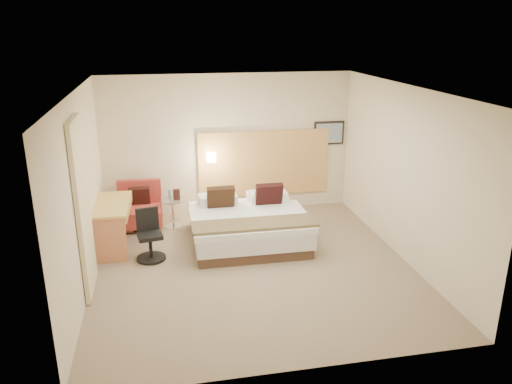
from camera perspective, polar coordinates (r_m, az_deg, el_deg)
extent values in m
cube|color=#7B6953|center=(7.81, -0.36, -8.53)|extent=(4.80, 5.00, 0.02)
cube|color=white|center=(7.00, -0.41, 11.71)|extent=(4.80, 5.00, 0.02)
cube|color=beige|center=(9.68, -3.19, 5.44)|extent=(4.80, 0.02, 2.70)
cube|color=beige|center=(5.01, 5.05, -7.52)|extent=(4.80, 0.02, 2.70)
cube|color=beige|center=(7.26, -19.43, -0.15)|extent=(0.02, 5.00, 2.70)
cube|color=beige|center=(8.07, 16.68, 1.99)|extent=(0.02, 5.00, 2.70)
cube|color=tan|center=(9.86, 0.92, 3.31)|extent=(2.60, 0.04, 1.30)
cube|color=black|center=(10.09, 8.33, 6.69)|extent=(0.62, 0.03, 0.47)
cube|color=gray|center=(10.07, 8.37, 6.67)|extent=(0.54, 0.01, 0.39)
cylinder|color=silver|center=(9.60, -5.17, 4.05)|extent=(0.02, 0.12, 0.02)
cube|color=#F3E2BD|center=(9.54, -5.13, 3.96)|extent=(0.15, 0.15, 0.15)
cube|color=beige|center=(7.05, -19.17, -1.76)|extent=(0.06, 0.90, 2.42)
cylinder|color=#81B3C7|center=(9.20, -9.81, -0.24)|extent=(0.06, 0.06, 0.19)
cube|color=#3E1D19|center=(9.12, -9.07, -0.30)|extent=(0.13, 0.05, 0.21)
cube|color=#483124|center=(8.63, -0.94, -5.08)|extent=(1.84, 1.84, 0.17)
cube|color=silver|center=(8.54, -0.95, -3.69)|extent=(1.89, 1.89, 0.28)
cube|color=white|center=(8.23, -0.64, -3.17)|extent=(1.95, 1.37, 0.09)
cube|color=white|center=(9.04, -4.53, -0.92)|extent=(0.66, 0.36, 0.17)
cube|color=white|center=(9.18, 1.07, -0.57)|extent=(0.66, 0.36, 0.17)
cube|color=silver|center=(8.78, -4.37, -0.87)|extent=(0.66, 0.36, 0.17)
cube|color=white|center=(8.92, 1.39, -0.51)|extent=(0.66, 0.36, 0.17)
cube|color=black|center=(8.59, -4.05, -0.79)|extent=(0.47, 0.26, 0.48)
cube|color=black|center=(8.72, 1.48, -0.45)|extent=(0.47, 0.26, 0.48)
cube|color=#B17124|center=(7.86, -0.16, -3.69)|extent=(1.98, 0.53, 0.05)
cube|color=tan|center=(9.18, -15.09, -4.48)|extent=(0.08, 0.08, 0.10)
cube|color=tan|center=(9.14, -11.12, -4.29)|extent=(0.08, 0.08, 0.10)
cube|color=#A8684F|center=(9.70, -14.80, -3.20)|extent=(0.08, 0.08, 0.10)
cube|color=#A1764B|center=(9.65, -11.05, -3.02)|extent=(0.08, 0.08, 0.10)
cube|color=#AC372E|center=(9.34, -13.11, -2.61)|extent=(0.81, 0.72, 0.30)
cube|color=#9F302A|center=(9.49, -13.17, 0.08)|extent=(0.80, 0.14, 0.45)
cube|color=black|center=(9.41, -13.18, -0.53)|extent=(0.38, 0.20, 0.39)
cylinder|color=white|center=(9.37, -9.38, -3.85)|extent=(0.34, 0.34, 0.02)
cylinder|color=white|center=(9.28, -9.46, -2.39)|extent=(0.04, 0.04, 0.49)
cylinder|color=silver|center=(9.19, -9.54, -0.91)|extent=(0.50, 0.50, 0.01)
cube|color=tan|center=(8.48, -16.22, -1.37)|extent=(0.62, 1.27, 0.04)
cube|color=#CA784F|center=(8.08, -16.41, -5.38)|extent=(0.52, 0.06, 0.74)
cube|color=#C7824E|center=(9.16, -15.61, -2.44)|extent=(0.52, 0.06, 0.74)
cube|color=tan|center=(8.50, -15.82, -1.89)|extent=(0.51, 1.18, 0.10)
cylinder|color=black|center=(8.17, -11.86, -7.38)|extent=(0.52, 0.52, 0.04)
cylinder|color=black|center=(8.09, -11.95, -6.14)|extent=(0.06, 0.06, 0.35)
cube|color=black|center=(8.01, -12.05, -4.88)|extent=(0.42, 0.42, 0.06)
cube|color=black|center=(8.08, -12.33, -2.99)|extent=(0.36, 0.10, 0.37)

